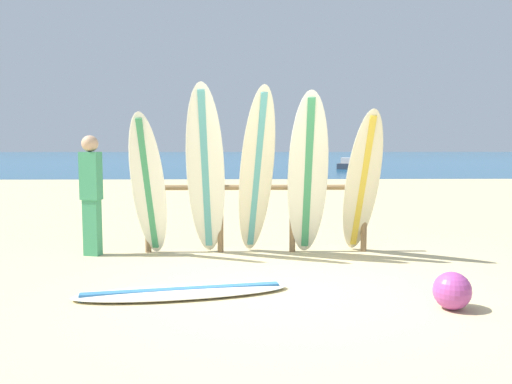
{
  "coord_description": "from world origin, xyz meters",
  "views": [
    {
      "loc": [
        -0.54,
        -5.54,
        1.63
      ],
      "look_at": [
        -0.35,
        2.4,
        0.88
      ],
      "focal_mm": 35.87,
      "sensor_mm": 36.0,
      "label": 1
    }
  ],
  "objects_px": {
    "small_boat_offshore": "(346,165)",
    "beach_ball": "(452,291)",
    "surfboard_leaning_center_left": "(256,173)",
    "surfboard_leaning_center": "(308,176)",
    "surfboard_leaning_far_left": "(148,186)",
    "surfboard_rack": "(256,205)",
    "beachgoer_standing": "(91,190)",
    "surfboard_leaning_center_right": "(362,184)",
    "surfboard_leaning_left": "(205,172)",
    "surfboard_lying_on_sand": "(182,292)"
  },
  "relations": [
    {
      "from": "beachgoer_standing",
      "to": "beach_ball",
      "type": "bearing_deg",
      "value": -30.97
    },
    {
      "from": "surfboard_leaning_center_left",
      "to": "beachgoer_standing",
      "type": "bearing_deg",
      "value": 176.78
    },
    {
      "from": "surfboard_rack",
      "to": "surfboard_leaning_center",
      "type": "height_order",
      "value": "surfboard_leaning_center"
    },
    {
      "from": "surfboard_leaning_far_left",
      "to": "surfboard_lying_on_sand",
      "type": "bearing_deg",
      "value": -69.45
    },
    {
      "from": "surfboard_rack",
      "to": "surfboard_lying_on_sand",
      "type": "distance_m",
      "value": 2.46
    },
    {
      "from": "surfboard_leaning_center_left",
      "to": "beach_ball",
      "type": "height_order",
      "value": "surfboard_leaning_center_left"
    },
    {
      "from": "surfboard_rack",
      "to": "surfboard_leaning_far_left",
      "type": "distance_m",
      "value": 1.63
    },
    {
      "from": "surfboard_leaning_far_left",
      "to": "beachgoer_standing",
      "type": "relative_size",
      "value": 1.18
    },
    {
      "from": "surfboard_leaning_center_left",
      "to": "surfboard_lying_on_sand",
      "type": "xyz_separation_m",
      "value": [
        -0.85,
        -1.88,
        -1.18
      ]
    },
    {
      "from": "surfboard_leaning_center_left",
      "to": "surfboard_lying_on_sand",
      "type": "distance_m",
      "value": 2.38
    },
    {
      "from": "surfboard_leaning_left",
      "to": "surfboard_leaning_center_left",
      "type": "relative_size",
      "value": 1.01
    },
    {
      "from": "surfboard_leaning_center_right",
      "to": "beachgoer_standing",
      "type": "xyz_separation_m",
      "value": [
        -3.93,
        0.13,
        -0.09
      ]
    },
    {
      "from": "surfboard_rack",
      "to": "surfboard_leaning_center_left",
      "type": "relative_size",
      "value": 1.38
    },
    {
      "from": "surfboard_leaning_far_left",
      "to": "beach_ball",
      "type": "bearing_deg",
      "value": -35.08
    },
    {
      "from": "surfboard_rack",
      "to": "surfboard_leaning_center_right",
      "type": "height_order",
      "value": "surfboard_leaning_center_right"
    },
    {
      "from": "surfboard_leaning_left",
      "to": "surfboard_leaning_center",
      "type": "relative_size",
      "value": 1.04
    },
    {
      "from": "surfboard_rack",
      "to": "small_boat_offshore",
      "type": "relative_size",
      "value": 1.21
    },
    {
      "from": "surfboard_leaning_left",
      "to": "small_boat_offshore",
      "type": "bearing_deg",
      "value": 74.43
    },
    {
      "from": "surfboard_rack",
      "to": "surfboard_leaning_center",
      "type": "distance_m",
      "value": 0.94
    },
    {
      "from": "surfboard_lying_on_sand",
      "to": "small_boat_offshore",
      "type": "height_order",
      "value": "small_boat_offshore"
    },
    {
      "from": "surfboard_rack",
      "to": "surfboard_lying_on_sand",
      "type": "relative_size",
      "value": 1.41
    },
    {
      "from": "surfboard_leaning_center_left",
      "to": "surfboard_leaning_center",
      "type": "relative_size",
      "value": 1.03
    },
    {
      "from": "surfboard_leaning_center_left",
      "to": "surfboard_leaning_far_left",
      "type": "bearing_deg",
      "value": -178.93
    },
    {
      "from": "surfboard_rack",
      "to": "surfboard_leaning_left",
      "type": "height_order",
      "value": "surfboard_leaning_left"
    },
    {
      "from": "small_boat_offshore",
      "to": "beach_ball",
      "type": "relative_size",
      "value": 7.45
    },
    {
      "from": "surfboard_lying_on_sand",
      "to": "beach_ball",
      "type": "distance_m",
      "value": 2.79
    },
    {
      "from": "surfboard_leaning_left",
      "to": "surfboard_leaning_center",
      "type": "height_order",
      "value": "surfboard_leaning_left"
    },
    {
      "from": "small_boat_offshore",
      "to": "beachgoer_standing",
      "type": "bearing_deg",
      "value": -108.98
    },
    {
      "from": "surfboard_leaning_center_right",
      "to": "surfboard_lying_on_sand",
      "type": "relative_size",
      "value": 0.89
    },
    {
      "from": "surfboard_rack",
      "to": "beach_ball",
      "type": "distance_m",
      "value": 3.37
    },
    {
      "from": "small_boat_offshore",
      "to": "beach_ball",
      "type": "distance_m",
      "value": 29.26
    },
    {
      "from": "surfboard_leaning_far_left",
      "to": "surfboard_lying_on_sand",
      "type": "xyz_separation_m",
      "value": [
        0.69,
        -1.85,
        -1.0
      ]
    },
    {
      "from": "surfboard_leaning_far_left",
      "to": "surfboard_leaning_center_right",
      "type": "bearing_deg",
      "value": 0.55
    },
    {
      "from": "surfboard_leaning_left",
      "to": "surfboard_leaning_far_left",
      "type": "bearing_deg",
      "value": 179.8
    },
    {
      "from": "surfboard_leaning_left",
      "to": "beach_ball",
      "type": "relative_size",
      "value": 6.58
    },
    {
      "from": "surfboard_rack",
      "to": "surfboard_leaning_center_right",
      "type": "bearing_deg",
      "value": -11.96
    },
    {
      "from": "surfboard_leaning_far_left",
      "to": "small_boat_offshore",
      "type": "height_order",
      "value": "surfboard_leaning_far_left"
    },
    {
      "from": "surfboard_leaning_center",
      "to": "surfboard_leaning_left",
      "type": "bearing_deg",
      "value": 178.87
    },
    {
      "from": "surfboard_leaning_center_right",
      "to": "surfboard_leaning_left",
      "type": "bearing_deg",
      "value": -179.18
    },
    {
      "from": "surfboard_leaning_left",
      "to": "surfboard_leaning_center_right",
      "type": "bearing_deg",
      "value": 0.82
    },
    {
      "from": "surfboard_leaning_center_right",
      "to": "surfboard_leaning_far_left",
      "type": "bearing_deg",
      "value": -179.45
    },
    {
      "from": "surfboard_rack",
      "to": "surfboard_leaning_center",
      "type": "bearing_deg",
      "value": -27.91
    },
    {
      "from": "surfboard_leaning_left",
      "to": "surfboard_lying_on_sand",
      "type": "height_order",
      "value": "surfboard_leaning_left"
    },
    {
      "from": "surfboard_leaning_far_left",
      "to": "beachgoer_standing",
      "type": "height_order",
      "value": "surfboard_leaning_far_left"
    },
    {
      "from": "small_boat_offshore",
      "to": "surfboard_rack",
      "type": "bearing_deg",
      "value": -104.26
    },
    {
      "from": "surfboard_leaning_center_right",
      "to": "small_boat_offshore",
      "type": "xyz_separation_m",
      "value": [
        5.12,
        26.44,
        -0.8
      ]
    },
    {
      "from": "surfboard_leaning_far_left",
      "to": "surfboard_leaning_center",
      "type": "distance_m",
      "value": 2.28
    },
    {
      "from": "surfboard_leaning_left",
      "to": "beachgoer_standing",
      "type": "xyz_separation_m",
      "value": [
        -1.67,
        0.17,
        -0.27
      ]
    },
    {
      "from": "surfboard_leaning_center_left",
      "to": "surfboard_leaning_left",
      "type": "bearing_deg",
      "value": -177.5
    },
    {
      "from": "surfboard_leaning_left",
      "to": "surfboard_leaning_center_left",
      "type": "bearing_deg",
      "value": 2.5
    }
  ]
}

